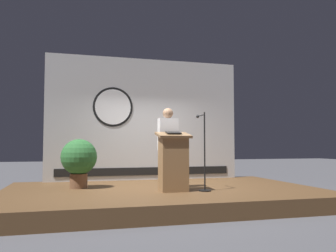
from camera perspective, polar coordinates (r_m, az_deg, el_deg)
The scene contains 7 objects.
ground_plane at distance 7.25m, azimuth -0.94°, elevation -12.72°, with size 40.00×40.00×0.00m, color #4C4C51.
stage_platform at distance 7.23m, azimuth -0.93°, elevation -11.54°, with size 6.40×4.00×0.30m, color brown.
banner_display at distance 8.98m, azimuth -3.88°, elevation 1.13°, with size 5.05×0.12×3.17m.
podium at distance 6.69m, azimuth 0.89°, elevation -5.98°, with size 0.64×0.50×1.17m.
speaker_person at distance 7.15m, azimuth -0.01°, elevation -3.54°, with size 0.40×0.26×1.68m.
microphone_stand at distance 6.78m, azimuth 6.00°, elevation -6.12°, with size 0.24×0.55×1.55m.
potted_plant at distance 7.40m, azimuth -14.68°, elevation -5.35°, with size 0.75×0.75×1.02m.
Camera 1 is at (-1.73, -6.94, 1.19)m, focal length 36.42 mm.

